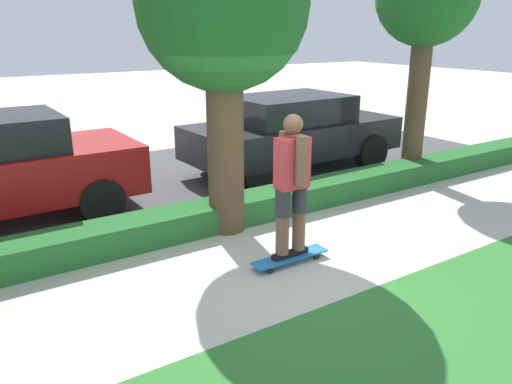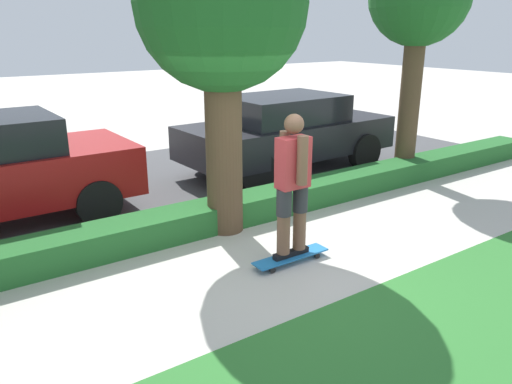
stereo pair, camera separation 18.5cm
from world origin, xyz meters
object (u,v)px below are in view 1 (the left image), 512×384
(tree_far, at_px, (427,2))
(parked_car_middle, at_px, (292,131))
(skater_person, at_px, (292,183))
(skateboard, at_px, (290,257))
(tree_mid, at_px, (223,12))

(tree_far, bearing_deg, parked_car_middle, 136.32)
(skater_person, xyz_separation_m, tree_far, (4.33, 1.82, 2.22))
(skater_person, relative_size, tree_far, 0.41)
(skater_person, bearing_deg, parked_car_middle, 52.90)
(tree_far, bearing_deg, skateboard, -157.16)
(tree_mid, distance_m, tree_far, 4.46)
(tree_far, bearing_deg, tree_mid, -174.64)
(tree_mid, distance_m, parked_car_middle, 4.05)
(skateboard, distance_m, tree_far, 5.68)
(skateboard, bearing_deg, tree_far, 22.84)
(skater_person, bearing_deg, tree_far, 22.84)
(skateboard, xyz_separation_m, parked_car_middle, (2.62, 3.46, 0.75))
(skater_person, relative_size, tree_mid, 0.42)
(skater_person, height_order, parked_car_middle, skater_person)
(tree_mid, bearing_deg, skater_person, -85.88)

